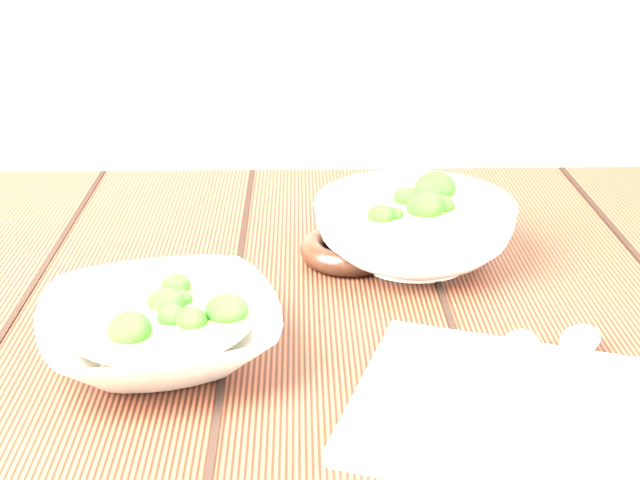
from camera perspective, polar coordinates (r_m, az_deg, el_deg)
The scene contains 7 objects.
table at distance 0.90m, azimuth -4.00°, elevation -10.96°, with size 1.20×0.80×0.75m.
soup_bowl_front at distance 0.76m, azimuth -10.18°, elevation -5.60°, with size 0.24×0.24×0.06m.
soup_bowl_back at distance 0.92m, azimuth 6.02°, elevation 0.72°, with size 0.21×0.21×0.08m.
trivet at distance 0.93m, azimuth 1.90°, elevation -0.60°, with size 0.10×0.10×0.03m, color black.
napkin at distance 0.69m, azimuth 12.56°, elevation -10.71°, with size 0.24×0.20×0.01m, color beige.
spoon_left at distance 0.72m, azimuth 12.21°, elevation -8.06°, with size 0.09×0.19×0.01m.
spoon_right at distance 0.75m, azimuth 15.57°, elevation -7.44°, with size 0.12×0.18×0.01m.
Camera 1 is at (0.04, -0.75, 1.14)m, focal length 50.00 mm.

